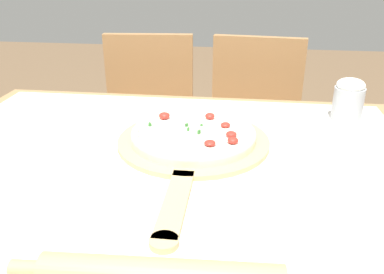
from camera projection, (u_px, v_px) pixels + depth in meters
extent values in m
cube|color=#A87F51|center=(162.00, 174.00, 0.92)|extent=(1.26, 1.01, 0.03)
cylinder|color=#A87F51|center=(40.00, 196.00, 1.55)|extent=(0.06, 0.06, 0.75)
cylinder|color=#A87F51|center=(351.00, 218.00, 1.42)|extent=(0.06, 0.06, 0.75)
cube|color=silver|center=(162.00, 167.00, 0.91)|extent=(1.18, 0.93, 0.00)
cylinder|color=tan|center=(193.00, 141.00, 1.02)|extent=(0.38, 0.38, 0.01)
cube|color=tan|center=(175.00, 203.00, 0.76)|extent=(0.05, 0.23, 0.01)
cylinder|color=tan|center=(164.00, 242.00, 0.66)|extent=(0.05, 0.05, 0.01)
cylinder|color=beige|center=(194.00, 136.00, 1.01)|extent=(0.31, 0.31, 0.02)
torus|color=beige|center=(194.00, 133.00, 1.01)|extent=(0.31, 0.31, 0.02)
cylinder|color=white|center=(194.00, 132.00, 1.01)|extent=(0.27, 0.27, 0.00)
ellipsoid|color=red|center=(231.00, 134.00, 0.98)|extent=(0.03, 0.03, 0.01)
ellipsoid|color=red|center=(164.00, 116.00, 1.08)|extent=(0.03, 0.03, 0.02)
ellipsoid|color=red|center=(233.00, 140.00, 0.94)|extent=(0.03, 0.03, 0.01)
ellipsoid|color=red|center=(210.00, 116.00, 1.08)|extent=(0.03, 0.03, 0.02)
ellipsoid|color=red|center=(210.00, 143.00, 0.93)|extent=(0.03, 0.03, 0.01)
ellipsoid|color=red|center=(225.00, 125.00, 1.03)|extent=(0.02, 0.02, 0.01)
cube|color=#387533|center=(199.00, 132.00, 0.99)|extent=(0.01, 0.01, 0.01)
cube|color=#387533|center=(150.00, 125.00, 1.04)|extent=(0.01, 0.01, 0.01)
cube|color=#387533|center=(150.00, 123.00, 1.05)|extent=(0.01, 0.01, 0.01)
cube|color=#387533|center=(187.00, 125.00, 1.04)|extent=(0.01, 0.01, 0.01)
cube|color=#387533|center=(202.00, 125.00, 1.04)|extent=(0.01, 0.00, 0.01)
cube|color=#387533|center=(188.00, 129.00, 1.01)|extent=(0.01, 0.01, 0.01)
cylinder|color=tan|center=(26.00, 269.00, 0.58)|extent=(0.05, 0.03, 0.03)
cube|color=#A37547|center=(146.00, 149.00, 1.72)|extent=(0.43, 0.43, 0.02)
cube|color=#A37547|center=(150.00, 84.00, 1.79)|extent=(0.38, 0.07, 0.44)
cylinder|color=#A37547|center=(105.00, 217.00, 1.68)|extent=(0.04, 0.04, 0.45)
cylinder|color=#A37547|center=(182.00, 218.00, 1.67)|extent=(0.04, 0.04, 0.45)
cylinder|color=#A37547|center=(121.00, 178.00, 1.97)|extent=(0.04, 0.04, 0.45)
cylinder|color=#A37547|center=(186.00, 179.00, 1.96)|extent=(0.04, 0.04, 0.45)
cube|color=#A37547|center=(249.00, 155.00, 1.67)|extent=(0.44, 0.44, 0.02)
cube|color=#A37547|center=(257.00, 88.00, 1.74)|extent=(0.38, 0.07, 0.44)
cylinder|color=#A37547|center=(203.00, 220.00, 1.66)|extent=(0.04, 0.04, 0.45)
cylinder|color=#A37547|center=(283.00, 230.00, 1.60)|extent=(0.04, 0.04, 0.45)
cylinder|color=#A37547|center=(216.00, 181.00, 1.95)|extent=(0.04, 0.04, 0.45)
cylinder|color=#A37547|center=(284.00, 189.00, 1.88)|extent=(0.04, 0.04, 0.45)
cylinder|color=#B2B7BC|center=(348.00, 104.00, 1.14)|extent=(0.08, 0.08, 0.09)
ellipsoid|color=white|center=(351.00, 85.00, 1.12)|extent=(0.08, 0.08, 0.04)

